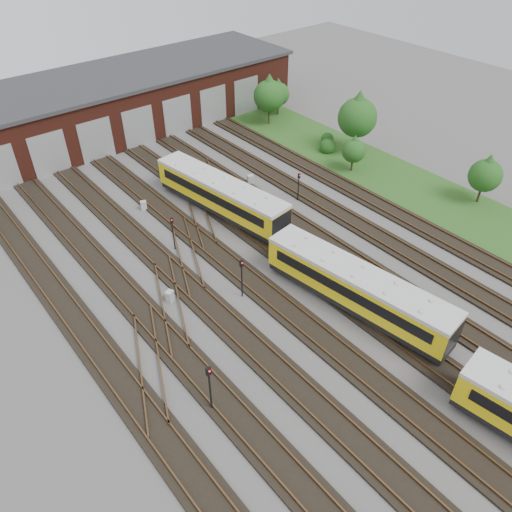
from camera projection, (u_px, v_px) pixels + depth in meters
ground at (350, 332)px, 33.85m from camera, size 120.00×120.00×0.00m
track_network at (342, 327)px, 34.06m from camera, size 30.40×70.00×0.33m
maintenance_shed at (88, 109)px, 56.13m from camera, size 51.00×12.50×6.35m
grass_verge at (405, 184)px, 49.36m from camera, size 8.00×55.00×0.05m
metro_train at (357, 288)px, 34.59m from camera, size 4.49×46.44×2.94m
signal_mast_0 at (210, 384)px, 27.58m from camera, size 0.28×0.27×3.71m
signal_mast_1 at (173, 230)px, 39.89m from camera, size 0.26×0.25×3.06m
signal_mast_2 at (242, 274)px, 35.29m from camera, size 0.27×0.25×3.36m
signal_mast_3 at (299, 183)px, 45.93m from camera, size 0.25×0.23×2.81m
relay_cabinet_0 at (170, 296)px, 35.94m from camera, size 0.68×0.64×0.91m
relay_cabinet_1 at (144, 206)px, 45.49m from camera, size 0.66×0.61×0.88m
relay_cabinet_2 at (374, 315)px, 34.41m from camera, size 0.62×0.53×0.95m
relay_cabinet_3 at (251, 180)px, 49.10m from camera, size 0.72×0.66×0.98m
relay_cabinet_4 at (217, 179)px, 49.35m from camera, size 0.62×0.56×0.86m
tree_0 at (269, 92)px, 58.38m from camera, size 3.68×3.68×6.10m
tree_1 at (278, 91)px, 61.20m from camera, size 2.80×2.80×4.64m
tree_2 at (358, 113)px, 52.28m from camera, size 4.14×4.14×6.86m
tree_3 at (354, 148)px, 49.98m from camera, size 2.39×2.39×3.96m
tree_4 at (486, 172)px, 44.82m from camera, size 2.98×2.98×4.94m
bush_1 at (327, 137)px, 56.27m from camera, size 1.41×1.41×1.41m
bush_2 at (328, 144)px, 54.43m from camera, size 1.73×1.73×1.73m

